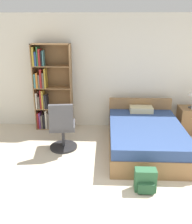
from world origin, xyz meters
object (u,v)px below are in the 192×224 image
Objects in this scene: backpack_green at (145,181)px; bookshelf at (48,89)px; office_chair at (62,128)px; bed at (145,136)px; nightstand at (187,120)px.

bookshelf is at bearing 129.75° from backpack_green.
office_chair is 2.86× the size of backpack_green.
backpack_green is at bearing -40.49° from office_chair.
nightstand is at bearing 38.23° from bed.
bed is 1.37m from backpack_green.
bed is at bearing 82.29° from backpack_green.
bookshelf reaches higher than nightstand.
office_chair reaches higher than nightstand.
office_chair reaches higher than bed.
office_chair is at bearing -159.90° from nightstand.
bookshelf is at bearing 114.58° from office_chair.
nightstand is (2.70, 0.99, -0.17)m from office_chair.
backpack_green is (-1.27, -2.21, -0.13)m from nightstand.
bookshelf is 5.60× the size of backpack_green.
nightstand is (1.09, 0.86, 0.03)m from bed.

